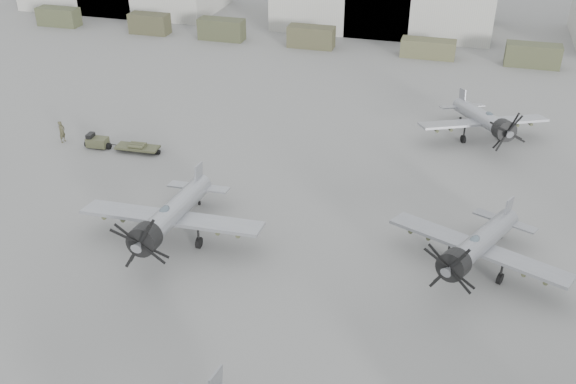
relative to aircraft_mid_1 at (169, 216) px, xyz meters
The scene contains 12 objects.
ground 9.23m from the aircraft_mid_1, 50.02° to the right, with size 220.00×220.00×0.00m, color #5C5C5A.
support_truck_0 56.26m from the aircraft_mid_1, 129.94° to the left, with size 5.62×2.20×2.39m, color #3C412A.
support_truck_1 48.77m from the aircraft_mid_1, 117.82° to the left, with size 5.11×2.20×2.55m, color #393925.
support_truck_2 45.01m from the aircraft_mid_1, 106.59° to the left, with size 5.74×2.20×2.61m, color #383B27.
support_truck_3 43.16m from the aircraft_mid_1, 91.70° to the left, with size 5.63×2.20×2.56m, color #3F3E29.
support_truck_4 44.98m from the aircraft_mid_1, 73.55° to the left, with size 6.25×2.20×2.10m, color #4B4B31.
support_truck_5 49.50m from the aircraft_mid_1, 60.62° to the left, with size 5.98×2.20×2.54m, color #3D402A.
aircraft_mid_1 is the anchor object (origin of this frame).
aircraft_mid_2 19.19m from the aircraft_mid_1, ahead, with size 11.13×10.06×4.51m.
aircraft_far_1 28.88m from the aircraft_mid_1, 48.03° to the left, with size 10.88×9.87×4.47m.
tug_trailer 15.83m from the aircraft_mid_1, 132.85° to the left, with size 6.36×1.50×1.27m.
ground_crew 19.47m from the aircraft_mid_1, 143.09° to the left, with size 0.70×0.46×1.92m, color #393825.
Camera 1 is at (10.91, -24.41, 24.27)m, focal length 40.00 mm.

